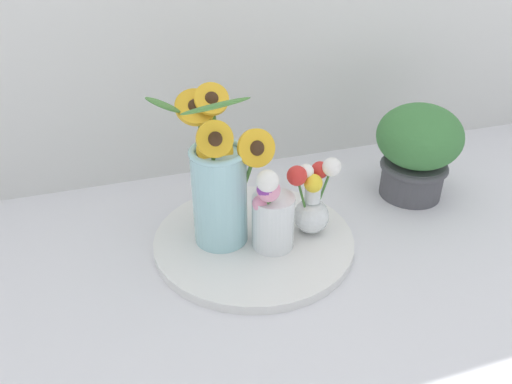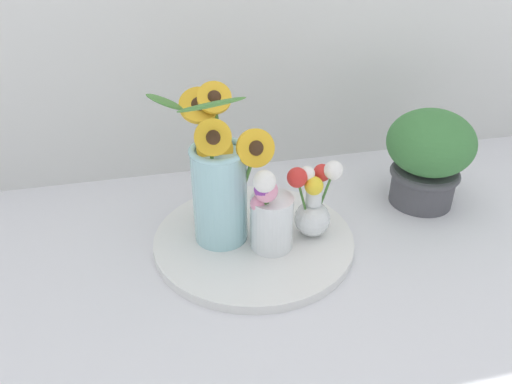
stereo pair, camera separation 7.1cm
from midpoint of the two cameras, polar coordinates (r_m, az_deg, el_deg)
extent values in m
plane|color=silver|center=(1.01, 2.06, -6.70)|extent=(6.00, 6.00, 0.00)
cylinder|color=white|center=(1.02, 2.02, -5.53)|extent=(0.40, 0.40, 0.02)
cylinder|color=#9ED1D6|center=(0.96, -2.03, -0.54)|extent=(0.11, 0.11, 0.19)
torus|color=#9ED1D6|center=(0.91, -2.14, 4.75)|extent=(0.11, 0.11, 0.01)
cylinder|color=#4C8438|center=(0.99, -2.73, 3.19)|extent=(0.05, 0.07, 0.22)
cylinder|color=gold|center=(0.97, -4.50, 9.90)|extent=(0.08, 0.06, 0.07)
sphere|color=#382314|center=(0.97, -4.50, 9.90)|extent=(0.03, 0.03, 0.03)
cylinder|color=#4C8438|center=(0.96, -3.17, 2.57)|extent=(0.02, 0.08, 0.22)
cylinder|color=gold|center=(0.95, -4.35, 9.82)|extent=(0.08, 0.07, 0.06)
sphere|color=#382314|center=(0.95, -4.35, 9.82)|extent=(0.03, 0.03, 0.03)
cylinder|color=#4C8438|center=(0.91, -2.99, 1.49)|extent=(0.02, 0.05, 0.18)
cylinder|color=gold|center=(0.86, -2.55, 6.16)|extent=(0.07, 0.03, 0.07)
sphere|color=#382314|center=(0.86, -2.55, 6.16)|extent=(0.03, 0.03, 0.03)
cylinder|color=#4C8438|center=(0.94, -2.36, -0.13)|extent=(0.01, 0.03, 0.17)
cylinder|color=gold|center=(0.91, -2.50, 4.91)|extent=(0.07, 0.05, 0.06)
sphere|color=#382314|center=(0.91, -2.50, 4.91)|extent=(0.03, 0.03, 0.03)
cylinder|color=#4C8438|center=(0.96, -1.82, 3.78)|extent=(0.02, 0.05, 0.23)
cylinder|color=gold|center=(0.93, -2.58, 10.70)|extent=(0.07, 0.05, 0.05)
sphere|color=#382314|center=(0.93, -2.58, 10.70)|extent=(0.03, 0.03, 0.03)
cylinder|color=#4C8438|center=(0.95, 0.70, 0.44)|extent=(0.05, 0.05, 0.18)
cylinder|color=gold|center=(0.89, 2.32, 5.01)|extent=(0.08, 0.04, 0.08)
sphere|color=#382314|center=(0.89, 2.32, 5.01)|extent=(0.03, 0.03, 0.03)
ellipsoid|color=#477F38|center=(0.91, -8.07, 10.10)|extent=(0.10, 0.13, 0.08)
ellipsoid|color=#477F38|center=(0.80, -2.57, 9.90)|extent=(0.12, 0.08, 0.05)
cylinder|color=white|center=(0.96, 3.95, -3.55)|extent=(0.08, 0.08, 0.11)
cylinder|color=#568E42|center=(0.94, 3.01, -3.62)|extent=(0.02, 0.01, 0.09)
sphere|color=pink|center=(0.92, 2.46, -1.40)|extent=(0.03, 0.03, 0.03)
cylinder|color=#568E42|center=(0.93, 3.48, -2.34)|extent=(0.02, 0.03, 0.11)
sphere|color=purple|center=(0.89, 3.34, 0.23)|extent=(0.04, 0.04, 0.04)
cylinder|color=#568E42|center=(0.92, 3.33, -1.86)|extent=(0.01, 0.02, 0.12)
sphere|color=white|center=(0.87, 3.32, 1.16)|extent=(0.04, 0.04, 0.04)
cylinder|color=#568E42|center=(0.93, 3.68, -2.62)|extent=(0.02, 0.02, 0.12)
sphere|color=pink|center=(0.89, 3.44, 0.11)|extent=(0.04, 0.04, 0.04)
sphere|color=white|center=(1.01, 8.47, -3.08)|extent=(0.07, 0.07, 0.07)
cylinder|color=white|center=(0.98, 8.73, -0.20)|extent=(0.03, 0.03, 0.05)
cylinder|color=#427533|center=(0.99, 9.97, -0.07)|extent=(0.02, 0.02, 0.10)
sphere|color=white|center=(0.96, 10.98, 2.41)|extent=(0.04, 0.04, 0.04)
cylinder|color=#427533|center=(1.00, 9.07, -0.58)|extent=(0.02, 0.02, 0.10)
sphere|color=red|center=(0.98, 9.63, 2.13)|extent=(0.03, 0.03, 0.03)
cylinder|color=#427533|center=(0.98, 7.53, -1.19)|extent=(0.04, 0.01, 0.11)
sphere|color=red|center=(0.94, 6.83, 1.71)|extent=(0.04, 0.04, 0.04)
cylinder|color=#427533|center=(0.98, 8.06, -0.39)|extent=(0.01, 0.01, 0.09)
sphere|color=white|center=(0.96, 7.99, 2.03)|extent=(0.03, 0.03, 0.03)
cylinder|color=#427533|center=(0.99, 8.95, -1.67)|extent=(0.02, 0.01, 0.10)
sphere|color=yellow|center=(0.96, 8.77, 0.66)|extent=(0.04, 0.04, 0.04)
cylinder|color=#4C4C51|center=(1.21, 20.11, 0.66)|extent=(0.14, 0.14, 0.09)
torus|color=#4C4C51|center=(1.19, 20.38, 2.01)|extent=(0.15, 0.15, 0.02)
ellipsoid|color=#3D7A3D|center=(1.16, 21.05, 5.26)|extent=(0.19, 0.19, 0.14)
camera|label=1|loc=(0.04, -87.86, 1.28)|focal=35.00mm
camera|label=2|loc=(0.04, 92.14, -1.28)|focal=35.00mm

